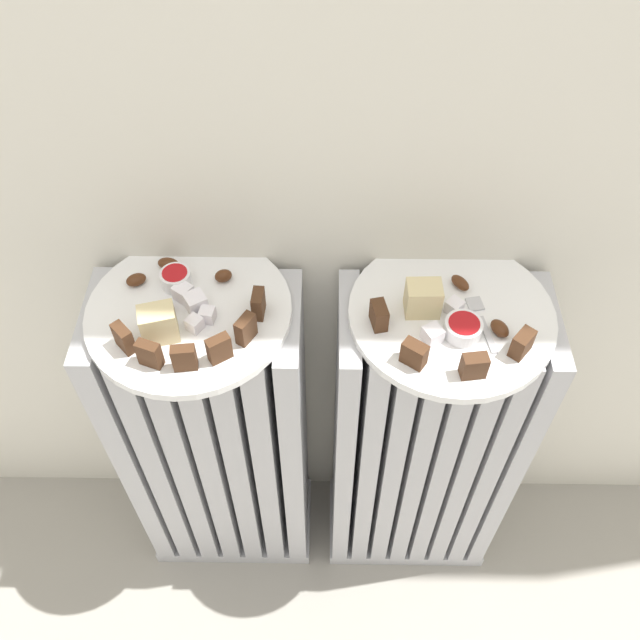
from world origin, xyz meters
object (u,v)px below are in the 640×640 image
plate_right (451,315)px  fork (481,319)px  radiator_left (219,443)px  jam_bowl_left (176,278)px  jam_bowl_right (463,328)px  radiator_right (421,445)px  plate_left (189,312)px

plate_right → fork: 0.04m
fork → radiator_left: bearing=177.9°
jam_bowl_left → jam_bowl_right: bearing=-11.9°
radiator_left → fork: 0.52m
radiator_left → jam_bowl_right: bearing=-5.9°
radiator_right → plate_right: size_ratio=2.50×
plate_right → fork: fork is taller
jam_bowl_right → plate_right: bearing=102.8°
plate_left → radiator_right: bearing=0.0°
radiator_right → jam_bowl_left: (-0.36, 0.04, 0.36)m
fork → plate_right: bearing=158.6°
radiator_left → jam_bowl_left: bearing=115.8°
plate_left → jam_bowl_right: jam_bowl_right is taller
plate_right → radiator_right: bearing=0.0°
fork → jam_bowl_left: bearing=172.0°
fork → plate_left: bearing=177.9°
plate_right → fork: size_ratio=2.89×
radiator_left → plate_left: bearing=0.0°
radiator_left → plate_left: (0.00, 0.00, 0.35)m
plate_left → plate_right: same height
jam_bowl_left → fork: size_ratio=0.44×
plate_left → plate_right: 0.34m
fork → radiator_right: bearing=158.6°
jam_bowl_right → radiator_right: bearing=102.8°
plate_left → jam_bowl_right: (0.35, -0.04, 0.02)m
plate_left → plate_right: (0.34, 0.00, 0.00)m
jam_bowl_right → fork: size_ratio=0.51×
radiator_right → fork: bearing=-21.4°
radiator_right → fork: fork is taller
radiator_left → fork: bearing=-2.1°
radiator_right → plate_right: (0.00, 0.00, 0.35)m
jam_bowl_left → plate_left: bearing=-64.2°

